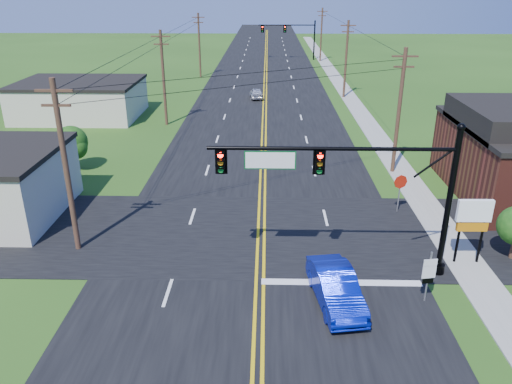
{
  "coord_description": "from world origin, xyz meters",
  "views": [
    {
      "loc": [
        0.44,
        -12.99,
        13.07
      ],
      "look_at": [
        -0.07,
        10.0,
        3.36
      ],
      "focal_mm": 35.0,
      "sensor_mm": 36.0,
      "label": 1
    }
  ],
  "objects_px": {
    "route_sign": "(429,273)",
    "signal_mast_far": "(290,34)",
    "signal_mast_main": "(353,182)",
    "blue_car": "(336,288)",
    "stop_sign": "(400,186)"
  },
  "relations": [
    {
      "from": "signal_mast_main",
      "to": "signal_mast_far",
      "type": "relative_size",
      "value": 1.03
    },
    {
      "from": "signal_mast_far",
      "to": "blue_car",
      "type": "relative_size",
      "value": 2.35
    },
    {
      "from": "blue_car",
      "to": "route_sign",
      "type": "distance_m",
      "value": 4.06
    },
    {
      "from": "signal_mast_far",
      "to": "route_sign",
      "type": "bearing_deg",
      "value": -87.64
    },
    {
      "from": "stop_sign",
      "to": "signal_mast_main",
      "type": "bearing_deg",
      "value": -135.52
    },
    {
      "from": "signal_mast_main",
      "to": "blue_car",
      "type": "relative_size",
      "value": 2.42
    },
    {
      "from": "signal_mast_main",
      "to": "signal_mast_far",
      "type": "bearing_deg",
      "value": 89.92
    },
    {
      "from": "signal_mast_far",
      "to": "route_sign",
      "type": "distance_m",
      "value": 74.48
    },
    {
      "from": "signal_mast_main",
      "to": "route_sign",
      "type": "distance_m",
      "value": 5.14
    },
    {
      "from": "signal_mast_far",
      "to": "stop_sign",
      "type": "height_order",
      "value": "signal_mast_far"
    },
    {
      "from": "route_sign",
      "to": "blue_car",
      "type": "bearing_deg",
      "value": 173.36
    },
    {
      "from": "blue_car",
      "to": "signal_mast_far",
      "type": "bearing_deg",
      "value": 80.4
    },
    {
      "from": "blue_car",
      "to": "stop_sign",
      "type": "height_order",
      "value": "stop_sign"
    },
    {
      "from": "signal_mast_main",
      "to": "signal_mast_far",
      "type": "height_order",
      "value": "same"
    },
    {
      "from": "route_sign",
      "to": "signal_mast_far",
      "type": "bearing_deg",
      "value": 82.49
    }
  ]
}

